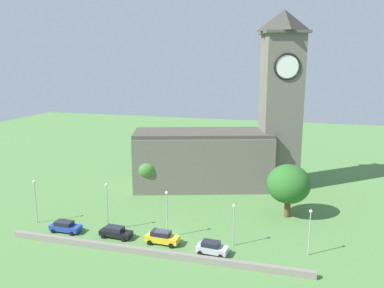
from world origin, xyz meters
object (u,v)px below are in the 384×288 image
at_px(car_black, 116,232).
at_px(tree_riverside_east, 147,168).
at_px(car_yellow, 162,237).
at_px(church, 230,138).
at_px(streetlamp_central, 167,207).
at_px(car_silver, 212,248).
at_px(tree_by_tower, 289,184).
at_px(streetlamp_east_mid, 234,217).
at_px(streetlamp_east_end, 310,225).
at_px(streetlamp_west_mid, 107,199).
at_px(car_blue, 65,226).
at_px(streetlamp_west_end, 35,195).

height_order(car_black, tree_riverside_east, tree_riverside_east).
xyz_separation_m(car_yellow, tree_riverside_east, (-10.10, 19.81, 3.87)).
relative_size(church, streetlamp_central, 4.93).
bearing_deg(car_silver, car_black, 175.70).
bearing_deg(tree_riverside_east, tree_by_tower, -10.77).
relative_size(church, streetlamp_east_mid, 5.65).
height_order(church, car_yellow, church).
bearing_deg(streetlamp_east_end, streetlamp_west_mid, -179.86).
bearing_deg(car_yellow, tree_riverside_east, 117.01).
relative_size(car_blue, tree_by_tower, 0.53).
distance_m(car_black, streetlamp_west_end, 14.79).
relative_size(car_black, car_silver, 1.13).
distance_m(car_blue, car_yellow, 15.24).
bearing_deg(car_silver, tree_riverside_east, 129.91).
height_order(streetlamp_east_end, tree_riverside_east, tree_riverside_east).
bearing_deg(car_yellow, streetlamp_east_end, 6.04).
xyz_separation_m(car_black, streetlamp_west_mid, (-2.19, 1.95, 4.04)).
bearing_deg(tree_by_tower, streetlamp_central, -142.33).
bearing_deg(tree_by_tower, tree_riverside_east, 169.23).
bearing_deg(car_yellow, car_black, 179.61).
relative_size(streetlamp_west_mid, streetlamp_east_mid, 1.21).
height_order(car_silver, tree_by_tower, tree_by_tower).
xyz_separation_m(car_silver, streetlamp_central, (-7.37, 3.24, 3.77)).
xyz_separation_m(car_black, tree_riverside_east, (-2.95, 19.76, 3.99)).
bearing_deg(church, car_yellow, -98.45).
height_order(car_silver, streetlamp_west_end, streetlamp_west_end).
bearing_deg(car_yellow, tree_by_tower, 42.25).
bearing_deg(streetlamp_east_mid, car_blue, -174.67).
xyz_separation_m(streetlamp_west_mid, streetlamp_east_mid, (18.99, 0.12, -0.75)).
distance_m(car_silver, streetlamp_central, 8.89).
bearing_deg(tree_riverside_east, streetlamp_west_end, -121.60).
distance_m(car_silver, streetlamp_west_mid, 17.43).
relative_size(church, car_yellow, 7.25).
xyz_separation_m(car_black, streetlamp_east_end, (26.75, 2.03, 3.46)).
relative_size(church, tree_by_tower, 3.92).
bearing_deg(streetlamp_east_mid, streetlamp_west_mid, -179.64).
height_order(car_blue, streetlamp_west_mid, streetlamp_west_mid).
xyz_separation_m(car_blue, streetlamp_east_end, (34.85, 2.28, 3.47)).
bearing_deg(tree_riverside_east, streetlamp_central, -60.24).
height_order(car_yellow, streetlamp_east_mid, streetlamp_east_mid).
bearing_deg(car_yellow, car_blue, -179.24).
height_order(streetlamp_central, tree_by_tower, tree_by_tower).
height_order(car_black, tree_by_tower, tree_by_tower).
xyz_separation_m(car_yellow, streetlamp_east_mid, (9.64, 2.12, 3.17)).
distance_m(streetlamp_west_mid, streetlamp_central, 9.32).
distance_m(car_yellow, car_silver, 7.42).
bearing_deg(car_black, car_silver, -4.30).
distance_m(car_blue, streetlamp_central, 15.87).
height_order(car_blue, car_yellow, car_yellow).
height_order(streetlamp_west_end, tree_riverside_east, streetlamp_west_end).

